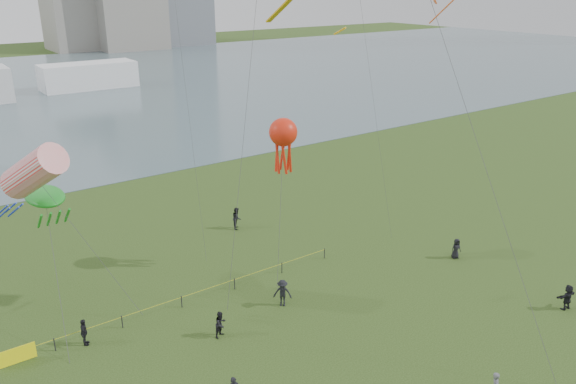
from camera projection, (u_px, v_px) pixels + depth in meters
lake at (12, 94)px, 105.80m from camera, size 400.00×120.00×0.08m
building_low at (73, 2)px, 170.08m from camera, size 16.00×18.00×28.00m
pavilion_right at (89, 76)px, 110.98m from camera, size 18.00×7.00×5.00m
fence at (87, 332)px, 33.36m from camera, size 24.07×0.07×1.05m
spectator_a at (221, 324)px, 33.60m from camera, size 0.99×0.89×1.67m
spectator_b at (283, 293)px, 36.75m from camera, size 1.37×1.33×1.88m
spectator_c at (84, 332)px, 32.79m from camera, size 0.79×1.08×1.70m
spectator_d at (456, 248)px, 43.16m from camera, size 0.89×0.70×1.61m
spectator_e at (567, 297)px, 36.39m from camera, size 1.68×0.75×1.74m
spectator_g at (237, 218)px, 48.32m from camera, size 1.11×1.17×1.91m
kite_windsock at (34, 172)px, 32.75m from camera, size 6.84×5.98×11.64m
kite_creature at (45, 197)px, 35.96m from camera, size 2.80×10.23×7.59m
kite_octopus at (283, 134)px, 38.85m from camera, size 3.47×3.73×11.29m
kite_delta at (438, 13)px, 30.31m from camera, size 1.54×11.34×20.20m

